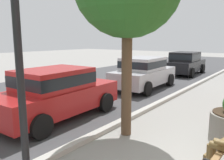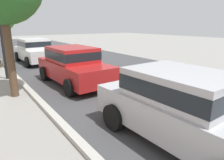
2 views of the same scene
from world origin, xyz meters
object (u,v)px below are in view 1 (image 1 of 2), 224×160
(parked_car_silver, at_px, (144,72))
(parked_car_black, at_px, (185,62))
(lamp_post, at_px, (17,31))
(parked_car_red, at_px, (56,92))

(parked_car_silver, xyz_separation_m, parked_car_black, (5.93, 0.00, 0.00))
(parked_car_silver, height_order, lamp_post, lamp_post)
(parked_car_silver, relative_size, parked_car_black, 1.00)
(parked_car_black, relative_size, lamp_post, 1.06)
(parked_car_red, xyz_separation_m, lamp_post, (-2.53, -2.25, 1.71))
(parked_car_red, xyz_separation_m, parked_car_black, (11.39, 0.00, 0.00))
(parked_car_red, bearing_deg, parked_car_black, 0.00)
(lamp_post, bearing_deg, parked_car_red, 41.75)
(parked_car_red, distance_m, parked_car_black, 11.39)
(parked_car_red, height_order, parked_car_black, same)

